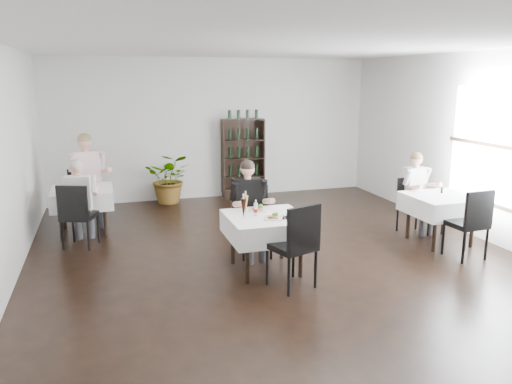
% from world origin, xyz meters
% --- Properties ---
extents(room_shell, '(9.00, 9.00, 9.00)m').
position_xyz_m(room_shell, '(0.00, 0.00, 1.50)').
color(room_shell, black).
rests_on(room_shell, ground).
extents(window_right, '(0.06, 2.30, 1.85)m').
position_xyz_m(window_right, '(3.48, 0.00, 1.50)').
color(window_right, white).
rests_on(window_right, room_shell).
extents(wine_shelf, '(0.90, 0.28, 1.75)m').
position_xyz_m(wine_shelf, '(0.60, 4.31, 0.85)').
color(wine_shelf, black).
rests_on(wine_shelf, ground).
extents(main_table, '(1.03, 1.03, 0.77)m').
position_xyz_m(main_table, '(-0.30, 0.00, 0.62)').
color(main_table, black).
rests_on(main_table, ground).
extents(left_table, '(0.98, 0.98, 0.77)m').
position_xyz_m(left_table, '(-2.70, 2.50, 0.62)').
color(left_table, black).
rests_on(left_table, ground).
extents(right_table, '(0.98, 0.98, 0.77)m').
position_xyz_m(right_table, '(2.70, 0.30, 0.62)').
color(right_table, black).
rests_on(right_table, ground).
extents(potted_tree, '(1.13, 1.05, 1.05)m').
position_xyz_m(potted_tree, '(-1.02, 4.20, 0.53)').
color(potted_tree, '#245D20').
rests_on(potted_tree, ground).
extents(main_chair_far, '(0.51, 0.52, 1.02)m').
position_xyz_m(main_chair_far, '(-0.26, 0.68, 0.58)').
color(main_chair_far, black).
rests_on(main_chair_far, ground).
extents(main_chair_near, '(0.63, 0.63, 1.09)m').
position_xyz_m(main_chair_near, '(-0.14, -0.70, 0.62)').
color(main_chair_near, black).
rests_on(main_chair_near, ground).
extents(left_chair_far, '(0.53, 0.53, 0.97)m').
position_xyz_m(left_chair_far, '(-2.72, 3.23, 0.55)').
color(left_chair_far, black).
rests_on(left_chair_far, ground).
extents(left_chair_near, '(0.60, 0.60, 1.01)m').
position_xyz_m(left_chair_near, '(-2.77, 1.71, 0.58)').
color(left_chair_near, black).
rests_on(left_chair_near, ground).
extents(right_chair_far, '(0.44, 0.45, 0.93)m').
position_xyz_m(right_chair_far, '(2.59, 0.92, 0.53)').
color(right_chair_far, black).
rests_on(right_chair_far, ground).
extents(right_chair_near, '(0.50, 0.51, 1.04)m').
position_xyz_m(right_chair_near, '(2.63, -0.46, 0.60)').
color(right_chair_near, black).
rests_on(right_chair_near, ground).
extents(diner_main, '(0.56, 0.56, 1.43)m').
position_xyz_m(diner_main, '(-0.36, 0.57, 0.83)').
color(diner_main, '#414249').
rests_on(diner_main, ground).
extents(diner_left_far, '(0.69, 0.74, 1.63)m').
position_xyz_m(diner_left_far, '(-2.60, 3.01, 0.95)').
color(diner_left_far, '#414249').
rests_on(diner_left_far, ground).
extents(diner_left_near, '(0.55, 0.56, 1.37)m').
position_xyz_m(diner_left_near, '(-2.72, 1.92, 0.80)').
color(diner_left_near, '#414249').
rests_on(diner_left_near, ground).
extents(diner_right_far, '(0.55, 0.57, 1.36)m').
position_xyz_m(diner_right_far, '(2.71, 0.95, 0.79)').
color(diner_right_far, '#414249').
rests_on(diner_right_far, ground).
extents(plate_far, '(0.32, 0.32, 0.08)m').
position_xyz_m(plate_far, '(-0.32, 0.29, 0.79)').
color(plate_far, white).
rests_on(plate_far, main_table).
extents(plate_near, '(0.31, 0.31, 0.07)m').
position_xyz_m(plate_near, '(-0.25, -0.17, 0.79)').
color(plate_near, white).
rests_on(plate_near, main_table).
extents(pilsner_dark, '(0.08, 0.08, 0.33)m').
position_xyz_m(pilsner_dark, '(-0.62, -0.03, 0.90)').
color(pilsner_dark, black).
rests_on(pilsner_dark, main_table).
extents(pilsner_lager, '(0.07, 0.07, 0.32)m').
position_xyz_m(pilsner_lager, '(-0.54, 0.16, 0.90)').
color(pilsner_lager, '#C08B31').
rests_on(pilsner_lager, main_table).
extents(coke_bottle, '(0.06, 0.06, 0.22)m').
position_xyz_m(coke_bottle, '(-0.43, 0.02, 0.86)').
color(coke_bottle, silver).
rests_on(coke_bottle, main_table).
extents(napkin_cutlery, '(0.23, 0.22, 0.02)m').
position_xyz_m(napkin_cutlery, '(-0.08, -0.18, 0.78)').
color(napkin_cutlery, black).
rests_on(napkin_cutlery, main_table).
extents(pepper_mill, '(0.04, 0.04, 0.09)m').
position_xyz_m(pepper_mill, '(2.81, 0.45, 0.82)').
color(pepper_mill, black).
rests_on(pepper_mill, right_table).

